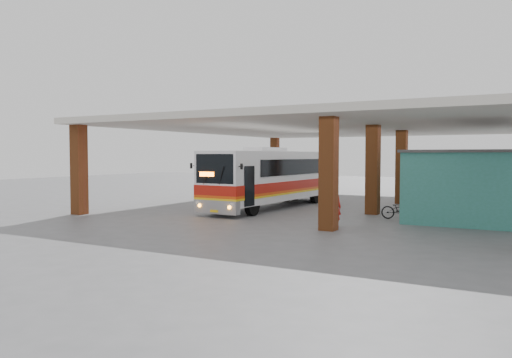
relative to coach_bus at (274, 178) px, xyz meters
The scene contains 8 objects.
ground 4.70m from the coach_bus, 52.63° to the right, with size 90.00×90.00×0.00m, color #515154.
brick_columns 4.40m from the coach_bus, 20.03° to the left, with size 20.10×21.60×4.35m.
canopy_roof 5.22m from the coach_bus, 43.34° to the left, with size 21.00×23.00×0.30m, color beige.
shop_building 10.18m from the coach_bus, ahead, with size 5.20×8.20×3.11m.
coach_bus is the anchor object (origin of this frame).
motorcycle 7.72m from the coach_bus, 14.80° to the right, with size 0.61×1.74×0.92m, color black.
pedestrian 7.92m from the coach_bus, 45.12° to the right, with size 0.58×0.38×1.59m, color red.
red_chair 7.51m from the coach_bus, 15.36° to the left, with size 0.44×0.44×0.77m.
Camera 1 is at (9.85, -20.98, 2.89)m, focal length 35.00 mm.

